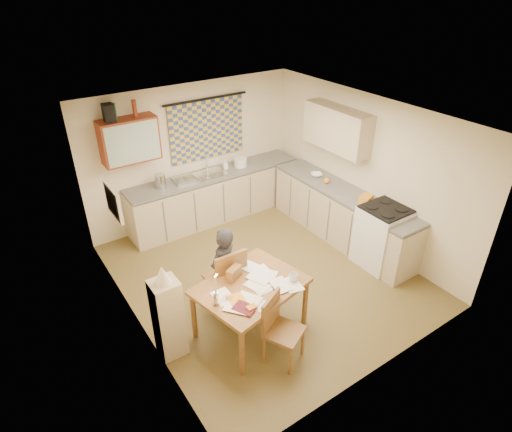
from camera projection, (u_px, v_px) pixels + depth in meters
floor at (264, 274)px, 6.70m from camera, size 4.00×4.50×0.02m
ceiling at (266, 117)px, 5.42m from camera, size 4.00×4.50×0.02m
wall_back at (193, 154)px, 7.67m from camera, size 4.00×0.02×2.50m
wall_front at (390, 291)px, 4.45m from camera, size 4.00×0.02×2.50m
wall_left at (127, 250)px, 5.09m from camera, size 0.02×4.50×2.50m
wall_right at (365, 171)px, 7.03m from camera, size 0.02×4.50×2.50m
window_blind at (207, 130)px, 7.58m from camera, size 1.45×0.03×1.05m
curtain_rod at (206, 99)px, 7.29m from camera, size 1.60×0.04×0.04m
wall_cabinet at (129, 140)px, 6.71m from camera, size 0.90×0.34×0.70m
wall_cabinet_glass at (133, 143)px, 6.59m from camera, size 0.84×0.02×0.64m
upper_cabinet_right at (337, 129)px, 7.03m from camera, size 0.34×1.30×0.70m
framed_print at (113, 202)px, 5.16m from camera, size 0.04×0.50×0.40m
print_canvas at (115, 202)px, 5.18m from camera, size 0.01×0.42×0.32m
counter_back at (216, 196)px, 7.98m from camera, size 3.30×0.62×0.92m
counter_right at (341, 215)px, 7.37m from camera, size 0.62×2.95×0.92m
stove at (382, 236)px, 6.70m from camera, size 0.65×0.65×1.01m
sink at (210, 176)px, 7.72m from camera, size 0.56×0.46×0.10m
tap at (207, 163)px, 7.77m from camera, size 0.03×0.03×0.28m
dish_rack at (184, 180)px, 7.43m from camera, size 0.36×0.31×0.06m
kettle at (160, 181)px, 7.18m from camera, size 0.24×0.24×0.24m
mixing_bowl at (240, 162)px, 7.97m from camera, size 0.31×0.31×0.16m
soap_bottle at (225, 164)px, 7.86m from camera, size 0.10×0.10×0.18m
bowl at (316, 175)px, 7.62m from camera, size 0.35×0.35×0.05m
orange_bag at (366, 199)px, 6.76m from camera, size 0.26×0.22×0.12m
fruit_orange at (327, 181)px, 7.35m from camera, size 0.10×0.10×0.10m
speaker at (109, 113)px, 6.35m from camera, size 0.18×0.21×0.26m
bottle_green at (114, 112)px, 6.39m from camera, size 0.07×0.07×0.26m
bottle_brown at (135, 108)px, 6.54m from camera, size 0.09×0.09×0.26m
dining_table at (251, 307)px, 5.49m from camera, size 1.47×1.24×0.75m
chair_far at (226, 289)px, 5.89m from camera, size 0.47×0.47×1.02m
chair_near at (282, 341)px, 5.13m from camera, size 0.55×0.55×0.90m
person at (224, 271)px, 5.71m from camera, size 0.70×0.66×1.30m
shelf_stand at (168, 318)px, 5.08m from camera, size 0.32×0.30×1.09m
lampshade at (162, 275)px, 4.75m from camera, size 0.20×0.20×0.22m
letter_rack at (234, 273)px, 5.38m from camera, size 0.24×0.19×0.16m
mug at (294, 277)px, 5.35m from camera, size 0.17×0.17×0.10m
magazine at (240, 313)px, 4.85m from camera, size 0.39×0.40×0.02m
book at (230, 304)px, 4.99m from camera, size 0.26×0.31×0.02m
orange_box at (252, 308)px, 4.92m from camera, size 0.12×0.08×0.04m
eyeglasses at (278, 288)px, 5.24m from camera, size 0.14×0.06×0.02m
candle_holder at (216, 298)px, 4.95m from camera, size 0.06×0.06×0.18m
candle at (215, 284)px, 4.86m from camera, size 0.03×0.03×0.22m
candle_flame at (217, 275)px, 4.81m from camera, size 0.02×0.02×0.02m
papers at (258, 286)px, 5.27m from camera, size 1.09×0.99×0.02m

